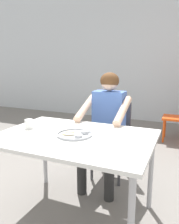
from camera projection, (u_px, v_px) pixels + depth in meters
ground_plane at (82, 219)px, 2.02m from camera, size 12.00×12.00×0.05m
back_wall at (154, 47)px, 5.02m from camera, size 12.00×0.12×3.40m
table_foreground at (74, 143)px, 1.88m from camera, size 1.28×0.91×0.76m
thali_tray at (75, 134)px, 1.85m from camera, size 0.30×0.30×0.03m
drinking_cup at (29, 124)px, 2.04m from camera, size 0.08×0.08×0.09m
chair_foreground at (112, 134)px, 2.69m from camera, size 0.41×0.39×0.89m
diner_foreground at (106, 120)px, 2.45m from camera, size 0.49×0.55×1.24m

